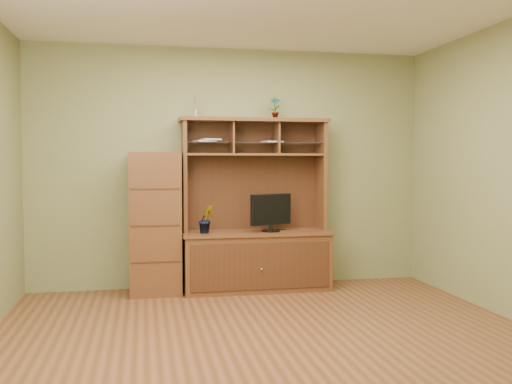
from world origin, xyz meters
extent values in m
cube|color=#593219|center=(0.00, 0.00, -0.01)|extent=(4.50, 4.00, 0.02)
cube|color=olive|center=(0.00, 2.01, 1.35)|extent=(4.50, 0.02, 2.70)
cube|color=olive|center=(0.00, -2.01, 1.35)|extent=(4.50, 0.02, 2.70)
cube|color=#4B2715|center=(0.24, 1.71, 0.31)|extent=(1.60, 0.55, 0.62)
cube|color=#331C0D|center=(0.24, 1.42, 0.31)|extent=(1.50, 0.01, 0.50)
sphere|color=silver|center=(0.24, 1.41, 0.28)|extent=(0.02, 0.02, 0.02)
cube|color=#4B2715|center=(0.24, 1.71, 0.64)|extent=(1.64, 0.59, 0.03)
cube|color=#4B2715|center=(-0.54, 1.80, 1.27)|extent=(0.04, 0.35, 1.25)
cube|color=#4B2715|center=(1.02, 1.80, 1.27)|extent=(0.04, 0.35, 1.25)
cube|color=#331C0D|center=(0.24, 1.97, 1.27)|extent=(1.52, 0.02, 1.25)
cube|color=#4B2715|center=(0.24, 1.80, 1.88)|extent=(1.66, 0.40, 0.04)
cube|color=#4B2715|center=(0.24, 1.80, 1.50)|extent=(1.52, 0.32, 0.02)
cube|color=#4B2715|center=(-0.02, 1.80, 1.69)|extent=(0.02, 0.31, 0.35)
cube|color=#4B2715|center=(0.49, 1.80, 1.69)|extent=(0.02, 0.31, 0.35)
cube|color=silver|center=(0.24, 1.79, 1.63)|extent=(1.50, 0.27, 0.01)
cylinder|color=black|center=(0.39, 1.65, 0.66)|extent=(0.20, 0.20, 0.02)
cylinder|color=black|center=(0.39, 1.65, 0.70)|extent=(0.04, 0.04, 0.06)
cube|color=black|center=(0.39, 1.65, 0.89)|extent=(0.49, 0.25, 0.34)
imported|color=#335C1F|center=(-0.32, 1.65, 0.80)|extent=(0.19, 0.17, 0.30)
imported|color=#326021|center=(0.47, 1.80, 2.03)|extent=(0.15, 0.11, 0.26)
cylinder|color=silver|center=(-0.42, 1.80, 1.94)|extent=(0.05, 0.05, 0.09)
cylinder|color=olive|center=(-0.42, 1.80, 2.07)|extent=(0.03, 0.03, 0.16)
cube|color=silver|center=(-0.32, 1.80, 1.64)|extent=(0.26, 0.23, 0.02)
cube|color=silver|center=(-0.25, 1.80, 1.66)|extent=(0.23, 0.19, 0.02)
cube|color=silver|center=(0.44, 1.80, 1.64)|extent=(0.25, 0.22, 0.02)
cube|color=#4B2715|center=(-0.86, 1.74, 0.76)|extent=(0.54, 0.49, 1.52)
cube|color=#331C0D|center=(-0.86, 1.49, 0.38)|extent=(0.50, 0.01, 0.02)
cube|color=#331C0D|center=(-0.86, 1.49, 0.76)|extent=(0.50, 0.01, 0.01)
cube|color=#331C0D|center=(-0.86, 1.49, 1.14)|extent=(0.50, 0.01, 0.02)
camera|label=1|loc=(-0.98, -4.45, 1.41)|focal=40.00mm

